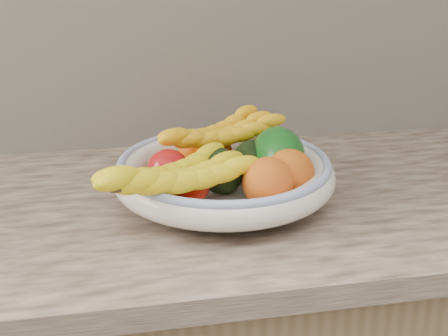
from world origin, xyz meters
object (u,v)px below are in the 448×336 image
green_mango (278,155)px  banana_bunch_front (175,181)px  banana_bunch_back (218,138)px  fruit_bowl (224,174)px

green_mango → banana_bunch_front: bearing=-151.6°
banana_bunch_back → banana_bunch_front: 0.21m
fruit_bowl → banana_bunch_back: (0.01, 0.08, 0.04)m
fruit_bowl → banana_bunch_front: size_ratio=1.31×
green_mango → fruit_bowl: bearing=-177.1°
banana_bunch_back → green_mango: bearing=-68.6°
banana_bunch_front → fruit_bowl: bearing=15.3°
fruit_bowl → banana_bunch_front: 0.14m
green_mango → banana_bunch_front: green_mango is taller
banana_bunch_back → fruit_bowl: bearing=-120.7°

